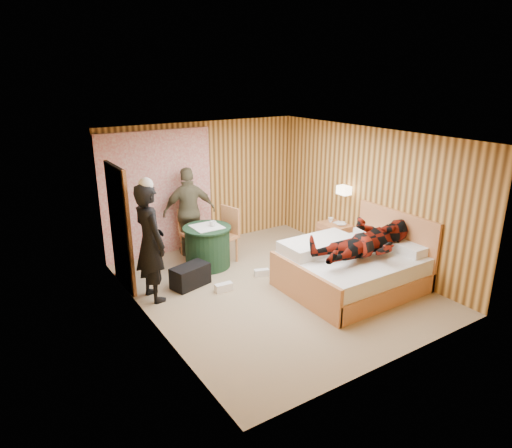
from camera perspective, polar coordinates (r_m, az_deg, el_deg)
floor at (r=7.70m, az=2.13°, el=-7.82°), size 4.20×5.00×0.01m
ceiling at (r=6.96m, az=2.38°, el=10.95°), size 4.20×5.00×0.01m
wall_back at (r=9.32m, az=-6.62°, el=4.96°), size 4.20×0.02×2.50m
wall_left at (r=6.33m, az=-13.54°, el=-2.03°), size 0.02×5.00×2.50m
wall_right at (r=8.57m, az=13.86°, el=3.34°), size 0.02×5.00×2.50m
curtain at (r=8.89m, az=-12.19°, el=3.66°), size 2.20×0.08×2.40m
doorway at (r=7.68m, az=-16.69°, el=-0.42°), size 0.06×0.90×2.05m
wall_lamp at (r=8.74m, az=10.96°, el=4.18°), size 0.26×0.24×0.16m
bed at (r=7.73m, az=12.08°, el=-5.38°), size 2.16×1.70×1.17m
nightstand at (r=9.11m, az=9.74°, el=-1.70°), size 0.46×0.62×0.60m
round_table at (r=8.37m, az=-6.07°, el=-2.79°), size 0.87×0.87×0.77m
chair_far at (r=8.90m, az=-8.15°, el=-0.52°), size 0.44×0.44×0.93m
chair_near at (r=8.52m, az=-3.83°, el=-0.80°), size 0.57×0.57×1.04m
duffel_bag at (r=7.73m, az=-8.21°, el=-6.44°), size 0.70×0.50×0.36m
sneaker_left at (r=7.55m, az=-4.06°, el=-7.89°), size 0.30×0.14×0.13m
sneaker_right at (r=8.07m, az=0.69°, el=-6.08°), size 0.28×0.18×0.11m
woman_standing at (r=7.15m, az=-13.08°, el=-2.29°), size 0.52×0.73×1.87m
man_at_table at (r=8.84m, az=-8.33°, el=1.53°), size 1.08×0.63×1.72m
man_on_bed at (r=7.36m, az=13.85°, el=-1.08°), size 0.86×0.67×1.77m
book_lower at (r=8.97m, az=10.06°, el=-0.01°), size 0.18×0.24×0.02m
book_upper at (r=8.97m, az=10.07°, el=0.11°), size 0.27×0.28×0.02m
cup_nightstand at (r=9.09m, az=9.31°, el=0.51°), size 0.12×0.12×0.09m
cup_table at (r=8.22m, az=-5.40°, el=0.04°), size 0.15×0.15×0.10m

